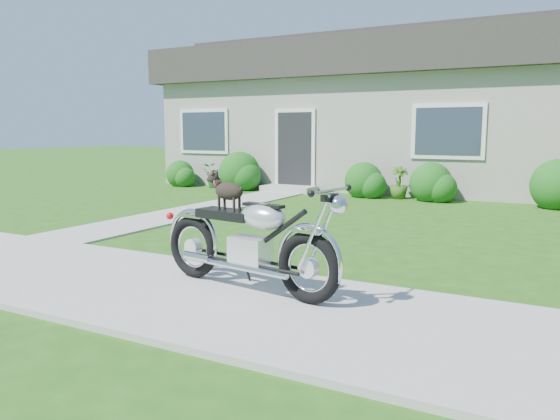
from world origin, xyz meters
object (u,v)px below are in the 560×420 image
object	(u,v)px
house	(384,113)
potted_plant_left	(213,176)
potted_plant_right	(399,183)
motorcycle_with_dog	(249,240)

from	to	relation	value
house	potted_plant_left	bearing A→B (deg)	-138.52
house	potted_plant_left	distance (m)	5.51
potted_plant_left	potted_plant_right	world-z (taller)	potted_plant_right
potted_plant_left	motorcycle_with_dog	size ratio (longest dim) A/B	0.31
potted_plant_left	potted_plant_right	bearing A→B (deg)	0.00
house	motorcycle_with_dog	distance (m)	12.06
potted_plant_right	potted_plant_left	bearing A→B (deg)	180.00
potted_plant_right	motorcycle_with_dog	size ratio (longest dim) A/B	0.35
house	motorcycle_with_dog	xyz separation A→B (m)	(2.41, -11.71, -1.61)
house	potted_plant_right	xyz separation A→B (m)	(1.51, -3.44, -1.77)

